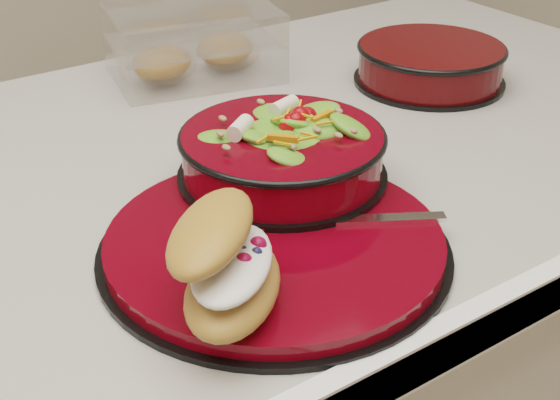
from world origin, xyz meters
TOP-DOWN VIEW (x-y plane):
  - dinner_plate at (-0.14, -0.20)m, footprint 0.32×0.32m
  - salad_bowl at (-0.07, -0.11)m, footprint 0.21×0.21m
  - croissant at (-0.23, -0.26)m, footprint 0.14×0.16m
  - fork at (-0.08, -0.22)m, footprint 0.17×0.11m
  - pastry_box at (0.02, 0.24)m, footprint 0.25×0.20m
  - extra_bowl at (0.27, 0.03)m, footprint 0.21×0.21m

SIDE VIEW (x-z plane):
  - dinner_plate at x=-0.14m, z-range 0.90..0.92m
  - fork at x=-0.08m, z-range 0.92..0.92m
  - extra_bowl at x=0.27m, z-range 0.90..0.96m
  - pastry_box at x=0.02m, z-range 0.90..0.99m
  - salad_bowl at x=-0.07m, z-range 0.91..1.00m
  - croissant at x=-0.23m, z-range 0.92..1.00m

